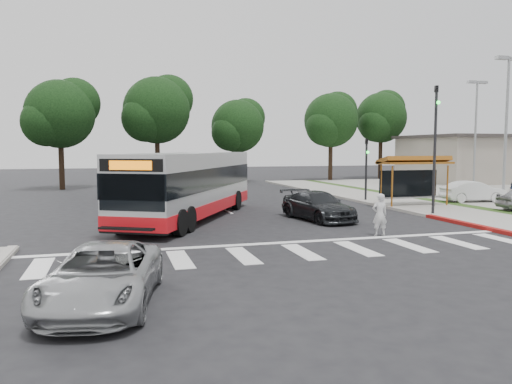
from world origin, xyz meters
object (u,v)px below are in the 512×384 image
object	(u,v)px
pedestrian	(380,215)
transit_bus	(190,186)
dark_sedan	(318,206)
silver_suv_south	(103,276)

from	to	relation	value
pedestrian	transit_bus	bearing A→B (deg)	-39.77
pedestrian	dark_sedan	distance (m)	4.71
pedestrian	dark_sedan	bearing A→B (deg)	-75.96
transit_bus	pedestrian	xyz separation A→B (m)	(6.37, -6.69, -0.76)
transit_bus	dark_sedan	xyz separation A→B (m)	(5.76, -2.02, -0.91)
dark_sedan	pedestrian	bearing A→B (deg)	-92.32
pedestrian	silver_suv_south	size ratio (longest dim) A/B	0.35
transit_bus	silver_suv_south	world-z (taller)	transit_bus
transit_bus	pedestrian	distance (m)	9.27
transit_bus	pedestrian	world-z (taller)	transit_bus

